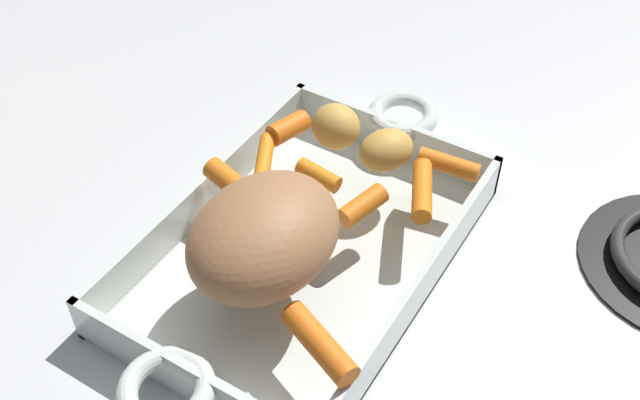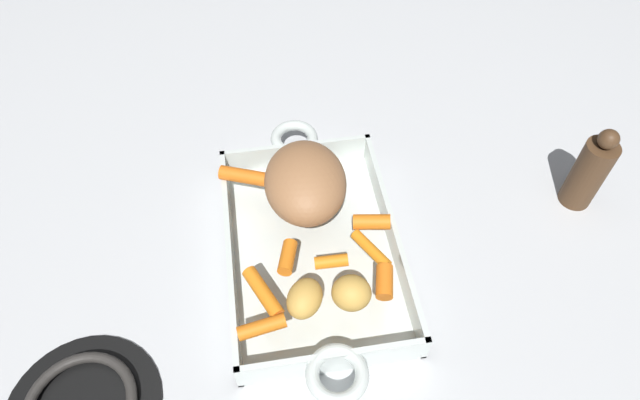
% 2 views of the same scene
% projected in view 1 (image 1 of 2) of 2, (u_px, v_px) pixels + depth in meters
% --- Properties ---
extents(ground_plane, '(2.20, 2.20, 0.00)m').
position_uv_depth(ground_plane, '(305.00, 259.00, 0.68)').
color(ground_plane, silver).
extents(roasting_dish, '(0.44, 0.22, 0.05)m').
position_uv_depth(roasting_dish, '(305.00, 247.00, 0.67)').
color(roasting_dish, silver).
rests_on(roasting_dish, ground_plane).
extents(pork_roast, '(0.14, 0.11, 0.07)m').
position_uv_depth(pork_roast, '(262.00, 235.00, 0.59)').
color(pork_roast, '#9F6B44').
rests_on(pork_roast, roasting_dish).
extents(baby_carrot_short, '(0.05, 0.03, 0.02)m').
position_uv_depth(baby_carrot_short, '(363.00, 206.00, 0.65)').
color(baby_carrot_short, orange).
rests_on(baby_carrot_short, roasting_dish).
extents(baby_carrot_center_right, '(0.02, 0.04, 0.02)m').
position_uv_depth(baby_carrot_center_right, '(319.00, 175.00, 0.68)').
color(baby_carrot_center_right, orange).
rests_on(baby_carrot_center_right, roasting_dish).
extents(baby_carrot_long, '(0.07, 0.05, 0.02)m').
position_uv_depth(baby_carrot_long, '(422.00, 190.00, 0.66)').
color(baby_carrot_long, orange).
rests_on(baby_carrot_long, roasting_dish).
extents(baby_carrot_southwest, '(0.05, 0.07, 0.02)m').
position_uv_depth(baby_carrot_southwest, '(319.00, 343.00, 0.55)').
color(baby_carrot_southwest, orange).
rests_on(baby_carrot_southwest, roasting_dish).
extents(baby_carrot_center_left, '(0.02, 0.06, 0.02)m').
position_uv_depth(baby_carrot_center_left, '(449.00, 164.00, 0.69)').
color(baby_carrot_center_left, orange).
rests_on(baby_carrot_center_left, roasting_dish).
extents(baby_carrot_southeast, '(0.06, 0.04, 0.02)m').
position_uv_depth(baby_carrot_southeast, '(264.00, 162.00, 0.69)').
color(baby_carrot_southeast, orange).
rests_on(baby_carrot_southeast, roasting_dish).
extents(baby_carrot_northeast, '(0.03, 0.05, 0.02)m').
position_uv_depth(baby_carrot_northeast, '(227.00, 184.00, 0.67)').
color(baby_carrot_northeast, orange).
rests_on(baby_carrot_northeast, roasting_dish).
extents(baby_carrot_northwest, '(0.05, 0.03, 0.02)m').
position_uv_depth(baby_carrot_northwest, '(288.00, 128.00, 0.72)').
color(baby_carrot_northwest, orange).
rests_on(baby_carrot_northwest, roasting_dish).
extents(potato_near_roast, '(0.05, 0.06, 0.04)m').
position_uv_depth(potato_near_roast, '(336.00, 126.00, 0.71)').
color(potato_near_roast, gold).
rests_on(potato_near_roast, roasting_dish).
extents(potato_corner, '(0.06, 0.06, 0.04)m').
position_uv_depth(potato_corner, '(386.00, 150.00, 0.69)').
color(potato_corner, gold).
rests_on(potato_corner, roasting_dish).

